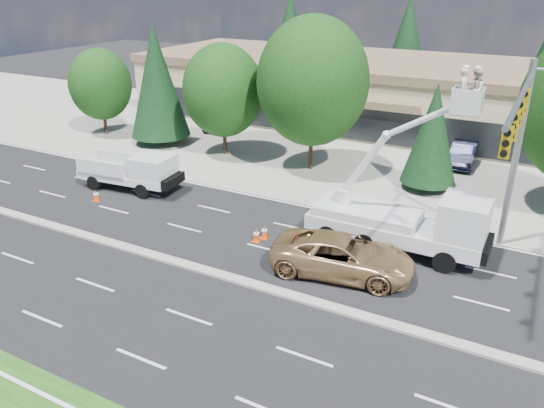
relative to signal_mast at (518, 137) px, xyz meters
The scene contains 20 objects.
ground 13.67m from the signal_mast, 144.92° to the right, with size 140.00×140.00×0.00m, color black.
concrete_apron 17.47m from the signal_mast, 127.74° to the left, with size 140.00×22.00×0.01m, color gray.
road_median 13.64m from the signal_mast, 144.92° to the right, with size 120.00×0.55×0.12m, color gray.
strip_mall 25.23m from the signal_mast, 113.62° to the left, with size 50.40×15.40×5.50m.
tree_front_a 33.06m from the signal_mast, 166.05° to the left, with size 5.07×5.07×7.03m.
tree_front_b 27.24m from the signal_mast, 163.00° to the left, with size 4.60×4.60×9.07m.
tree_front_c 21.59m from the signal_mast, 158.34° to the left, with size 5.83×5.83×8.09m.
tree_front_d 15.27m from the signal_mast, 148.59° to the left, with size 7.35×7.35×10.20m.
tree_front_e 9.74m from the signal_mast, 122.30° to the left, with size 3.35×3.35×6.61m.
tree_back_a 44.81m from the signal_mast, 128.72° to the left, with size 5.37×5.37×10.59m.
tree_back_b 37.67m from the signal_mast, 111.87° to the left, with size 5.35×5.35×10.54m.
signal_mast is the anchor object (origin of this frame).
utility_pickup 21.69m from the signal_mast, behind, with size 6.36×2.90×2.37m.
bucket_truck 5.73m from the signal_mast, 167.68° to the right, with size 8.37×2.72×9.00m.
traffic_cone_a 22.84m from the signal_mast, behind, with size 0.40×0.40×0.70m.
traffic_cone_b 12.74m from the signal_mast, 162.81° to the right, with size 0.40×0.40×0.70m.
traffic_cone_c 12.46m from the signal_mast, 165.16° to the right, with size 0.40×0.40×0.70m.
minivan 8.96m from the signal_mast, 144.51° to the right, with size 2.92×6.33×1.76m, color #AC8453.
parked_car_west 28.68m from the signal_mast, 150.34° to the left, with size 1.97×4.91×1.67m, color black.
parked_car_east 15.31m from the signal_mast, 105.65° to the left, with size 1.67×4.78×1.58m, color black.
Camera 1 is at (11.06, -16.94, 12.35)m, focal length 35.00 mm.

